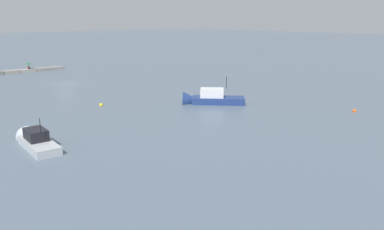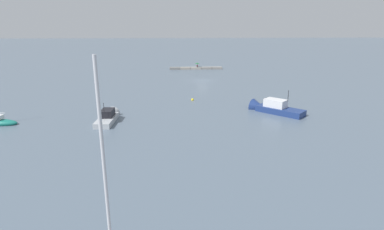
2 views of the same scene
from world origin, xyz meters
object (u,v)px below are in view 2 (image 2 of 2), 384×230
object	(u,v)px
motorboat_navy_near	(272,109)
motorboat_grey_far	(109,118)
person_seated_maroon_left	(197,66)
mooring_buoy_far	(192,100)
umbrella_open_green	(197,63)

from	to	relation	value
motorboat_navy_near	motorboat_grey_far	xyz separation A→B (m)	(23.63, 2.76, -0.09)
person_seated_maroon_left	mooring_buoy_far	world-z (taller)	person_seated_maroon_left
motorboat_grey_far	mooring_buoy_far	size ratio (longest dim) A/B	13.98
motorboat_navy_near	motorboat_grey_far	distance (m)	23.79
umbrella_open_green	motorboat_navy_near	world-z (taller)	motorboat_navy_near
umbrella_open_green	motorboat_navy_near	distance (m)	47.65
person_seated_maroon_left	motorboat_navy_near	distance (m)	47.61
motorboat_grey_far	mooring_buoy_far	world-z (taller)	motorboat_grey_far
mooring_buoy_far	motorboat_navy_near	bearing A→B (deg)	144.55
motorboat_navy_near	mooring_buoy_far	size ratio (longest dim) A/B	15.64
umbrella_open_green	mooring_buoy_far	xyz separation A→B (m)	(3.98, 38.93, -1.68)
person_seated_maroon_left	motorboat_navy_near	bearing A→B (deg)	91.52
person_seated_maroon_left	umbrella_open_green	world-z (taller)	umbrella_open_green
motorboat_navy_near	motorboat_grey_far	size ratio (longest dim) A/B	1.12
person_seated_maroon_left	umbrella_open_green	bearing A→B (deg)	-76.76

